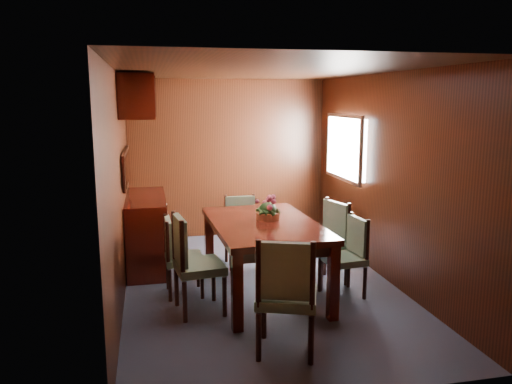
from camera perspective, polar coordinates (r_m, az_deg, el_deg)
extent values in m
plane|color=#343748|center=(5.80, 0.47, -10.64)|extent=(4.50, 4.50, 0.00)
cube|color=black|center=(5.36, -15.35, 0.53)|extent=(0.02, 4.50, 2.40)
cube|color=black|center=(5.99, 14.63, 1.59)|extent=(0.02, 4.50, 2.40)
cube|color=black|center=(7.67, -3.20, 3.83)|extent=(3.00, 0.02, 2.40)
cube|color=black|center=(3.38, 8.91, -5.06)|extent=(3.00, 0.02, 2.40)
cube|color=black|center=(5.42, 0.51, 13.74)|extent=(3.00, 4.50, 0.02)
cube|color=white|center=(6.94, 10.51, 5.03)|extent=(0.14, 1.10, 0.80)
cube|color=#B2B2B7|center=(6.92, 9.97, 5.03)|extent=(0.04, 1.20, 0.90)
cube|color=black|center=(6.34, -14.65, 2.80)|extent=(0.03, 1.36, 0.41)
cube|color=silver|center=(6.34, -14.49, 2.80)|extent=(0.01, 1.30, 0.35)
cube|color=black|center=(6.28, -13.45, 10.57)|extent=(0.40, 1.40, 0.50)
cube|color=black|center=(6.49, -12.37, -4.40)|extent=(0.48, 1.40, 0.90)
cube|color=black|center=(4.63, -2.17, -11.37)|extent=(0.10, 0.10, 0.75)
cube|color=black|center=(4.90, 8.82, -10.21)|extent=(0.10, 0.10, 0.75)
cube|color=black|center=(6.10, -5.39, -5.91)|extent=(0.10, 0.10, 0.75)
cube|color=black|center=(6.31, 3.11, -5.32)|extent=(0.10, 0.10, 0.75)
cube|color=black|center=(5.36, 0.90, -4.65)|extent=(1.02, 1.64, 0.11)
cube|color=black|center=(5.34, 0.91, -3.76)|extent=(1.15, 1.77, 0.06)
cylinder|color=black|center=(5.27, -9.07, -10.68)|extent=(0.05, 0.05, 0.40)
cylinder|color=black|center=(4.90, -8.13, -12.37)|extent=(0.05, 0.05, 0.40)
cylinder|color=black|center=(5.35, -4.87, -10.25)|extent=(0.05, 0.05, 0.40)
cylinder|color=black|center=(4.98, -3.61, -11.87)|extent=(0.05, 0.05, 0.40)
cube|color=#5C775A|center=(5.03, -6.48, -8.48)|extent=(0.51, 0.53, 0.08)
cylinder|color=black|center=(5.10, -9.35, -5.11)|extent=(0.05, 0.05, 0.54)
cylinder|color=black|center=(4.71, -8.43, -6.41)|extent=(0.05, 0.05, 0.54)
cube|color=#5C775A|center=(4.91, -8.68, -5.48)|extent=(0.12, 0.44, 0.45)
cylinder|color=black|center=(5.73, -10.03, -9.24)|extent=(0.04, 0.04, 0.35)
cylinder|color=black|center=(5.40, -9.80, -10.50)|extent=(0.04, 0.04, 0.35)
cylinder|color=black|center=(5.76, -6.63, -9.05)|extent=(0.04, 0.04, 0.35)
cylinder|color=black|center=(5.42, -6.17, -10.30)|extent=(0.04, 0.04, 0.35)
cube|color=#5C775A|center=(5.50, -8.22, -7.54)|extent=(0.40, 0.42, 0.07)
cylinder|color=black|center=(5.59, -10.28, -4.81)|extent=(0.04, 0.04, 0.46)
cylinder|color=black|center=(5.25, -10.06, -5.83)|extent=(0.04, 0.04, 0.46)
cube|color=#5C775A|center=(5.42, -9.99, -5.11)|extent=(0.06, 0.38, 0.39)
cylinder|color=black|center=(5.50, 12.33, -10.16)|extent=(0.04, 0.04, 0.35)
cylinder|color=black|center=(5.80, 10.54, -9.01)|extent=(0.04, 0.04, 0.35)
cylinder|color=black|center=(5.35, 9.10, -10.67)|extent=(0.04, 0.04, 0.35)
cylinder|color=black|center=(5.65, 7.44, -9.44)|extent=(0.04, 0.04, 0.35)
cube|color=#5C775A|center=(5.50, 9.93, -7.57)|extent=(0.43, 0.45, 0.07)
cylinder|color=black|center=(5.36, 12.60, -5.52)|extent=(0.04, 0.04, 0.47)
cylinder|color=black|center=(5.66, 10.78, -4.59)|extent=(0.04, 0.04, 0.47)
cube|color=#5C775A|center=(5.50, 11.51, -4.88)|extent=(0.09, 0.38, 0.40)
cylinder|color=black|center=(5.85, 10.27, -8.65)|extent=(0.04, 0.04, 0.39)
cylinder|color=black|center=(6.14, 7.88, -7.64)|extent=(0.04, 0.04, 0.39)
cylinder|color=black|center=(5.62, 7.30, -9.35)|extent=(0.04, 0.04, 0.39)
cylinder|color=black|center=(5.92, 4.97, -8.25)|extent=(0.04, 0.04, 0.39)
cube|color=#5C775A|center=(5.80, 7.66, -6.11)|extent=(0.55, 0.56, 0.08)
cylinder|color=black|center=(5.71, 10.52, -3.80)|extent=(0.04, 0.04, 0.51)
cylinder|color=black|center=(6.00, 8.08, -3.01)|extent=(0.04, 0.04, 0.51)
cube|color=#5C775A|center=(5.84, 9.12, -3.23)|extent=(0.18, 0.41, 0.43)
cylinder|color=black|center=(4.20, 0.28, -16.27)|extent=(0.05, 0.05, 0.41)
cylinder|color=black|center=(4.17, 6.32, -16.50)|extent=(0.05, 0.05, 0.41)
cylinder|color=black|center=(4.56, 0.90, -14.00)|extent=(0.05, 0.05, 0.41)
cylinder|color=black|center=(4.54, 6.40, -14.19)|extent=(0.05, 0.05, 0.41)
cube|color=#5C775A|center=(4.25, 3.52, -11.93)|extent=(0.61, 0.60, 0.08)
cylinder|color=black|center=(3.97, 0.27, -9.30)|extent=(0.05, 0.05, 0.55)
cylinder|color=black|center=(3.94, 6.49, -9.50)|extent=(0.05, 0.05, 0.55)
cube|color=#5C775A|center=(3.96, 3.39, -9.02)|extent=(0.44, 0.21, 0.47)
cylinder|color=black|center=(6.63, -0.27, -6.27)|extent=(0.04, 0.04, 0.36)
cylinder|color=black|center=(6.56, -3.41, -6.46)|extent=(0.04, 0.04, 0.36)
cylinder|color=black|center=(6.31, 0.42, -7.17)|extent=(0.04, 0.04, 0.36)
cylinder|color=black|center=(6.24, -2.88, -7.38)|extent=(0.04, 0.04, 0.36)
cube|color=#5C775A|center=(6.37, -1.55, -4.81)|extent=(0.42, 0.41, 0.07)
cylinder|color=black|center=(6.52, -0.29, -2.28)|extent=(0.04, 0.04, 0.48)
cylinder|color=black|center=(6.45, -3.47, -2.44)|extent=(0.04, 0.04, 0.48)
cube|color=#5C775A|center=(6.46, -1.84, -2.24)|extent=(0.38, 0.06, 0.40)
cylinder|color=#AA5434|center=(5.43, 1.36, -2.73)|extent=(0.25, 0.25, 0.08)
sphere|color=#224316|center=(5.42, 1.36, -2.13)|extent=(0.20, 0.20, 0.20)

